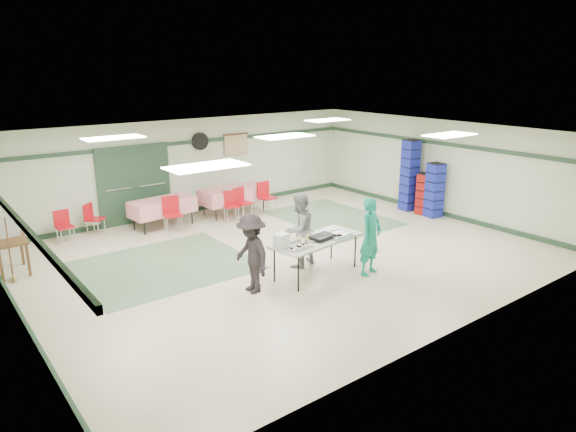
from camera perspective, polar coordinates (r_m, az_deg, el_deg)
floor at (r=11.76m, az=-0.30°, el=-4.21°), size 11.00×11.00×0.00m
ceiling at (r=11.10m, az=-0.33°, el=8.95°), size 11.00×11.00×0.00m
wall_back at (r=15.10m, az=-10.73°, el=5.46°), size 11.00×0.00×11.00m
wall_front at (r=8.38m, az=18.67°, el=-3.92°), size 11.00×0.00×11.00m
wall_left at (r=9.27m, az=-28.56°, el=-3.15°), size 0.00×9.00×9.00m
wall_right at (r=15.24m, az=16.46°, el=5.17°), size 0.00×9.00×9.00m
trim_back at (r=14.96m, az=-10.82°, el=8.07°), size 11.00×0.06×0.10m
baseboard_back at (r=15.37m, az=-10.43°, el=0.71°), size 11.00×0.06×0.12m
trim_left at (r=9.09m, az=-28.97°, el=1.05°), size 0.06×9.00×0.10m
baseboard_left at (r=9.74m, az=-27.34°, el=-10.30°), size 0.06×9.00×0.12m
trim_right at (r=15.11m, az=16.61°, el=7.76°), size 0.06×9.00×0.10m
baseboard_right at (r=15.51m, az=16.02°, el=0.48°), size 0.06×9.00×0.12m
green_patch_a at (r=11.39m, az=-13.54°, el=-5.37°), size 3.50×3.00×0.01m
green_patch_b at (r=14.56m, az=4.91°, el=-0.19°), size 2.50×3.50×0.01m
double_door_left at (r=14.28m, az=-18.44°, el=3.04°), size 0.90×0.06×2.10m
double_door_right at (r=14.60m, az=-14.93°, el=3.61°), size 0.90×0.06×2.10m
door_frame at (r=14.41m, az=-16.66°, el=3.32°), size 2.00×0.03×2.15m
wall_fan at (r=15.07m, az=-9.75°, el=8.18°), size 0.50×0.10×0.50m
scroll_banner at (r=15.69m, az=-5.81°, el=7.91°), size 0.80×0.02×0.60m
serving_table at (r=10.41m, az=3.19°, el=-2.80°), size 2.11×1.09×0.76m
sheet_tray_right at (r=10.64m, az=5.45°, el=-2.12°), size 0.62×0.50×0.02m
sheet_tray_mid at (r=10.37m, az=2.48°, el=-2.56°), size 0.57×0.47×0.02m
sheet_tray_left at (r=9.94m, az=1.06°, el=-3.39°), size 0.59×0.48×0.02m
baking_pan at (r=10.41m, az=3.84°, el=-2.34°), size 0.55×0.39×0.08m
foam_box_stack at (r=9.87m, az=-0.71°, el=-2.75°), size 0.27×0.26×0.28m
volunteer_teal at (r=10.54m, az=9.17°, el=-2.26°), size 0.66×0.51×1.61m
volunteer_grey at (r=10.82m, az=1.23°, el=-1.55°), size 0.88×0.74×1.61m
volunteer_dark at (r=9.61m, az=-4.08°, el=-4.22°), size 0.63×1.02×1.52m
dining_table_a at (r=14.92m, az=-6.05°, el=2.45°), size 1.99×0.94×0.77m
dining_table_b at (r=13.94m, az=-13.76°, el=1.07°), size 1.76×0.92×0.77m
chair_a at (r=14.41m, az=-5.24°, el=1.82°), size 0.48×0.48×0.87m
chair_b at (r=14.23m, az=-6.41°, el=1.48°), size 0.48×0.48×0.82m
chair_c at (r=14.85m, az=-2.53°, el=2.46°), size 0.47×0.47×0.93m
chair_d at (r=13.45m, az=-12.80°, el=0.60°), size 0.53×0.53×0.94m
chair_loose_a at (r=13.82m, az=-20.95°, el=0.01°), size 0.54×0.54×0.82m
chair_loose_b at (r=13.49m, az=-23.70°, el=-0.74°), size 0.40×0.40×0.80m
crate_stack_blue_a at (r=15.48m, az=13.35°, el=4.41°), size 0.45×0.45×2.09m
crate_stack_red at (r=15.23m, az=14.90°, el=2.39°), size 0.45×0.45×1.20m
crate_stack_blue_b at (r=14.99m, az=15.97°, el=2.77°), size 0.46×0.46×1.54m
printer_table at (r=11.93m, az=-28.54°, el=-2.68°), size 0.65×0.97×0.74m
office_printer at (r=12.11m, az=-28.93°, el=-1.08°), size 0.49×0.43×0.37m
broom at (r=11.51m, az=-28.59°, el=-3.15°), size 0.06×0.21×1.30m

